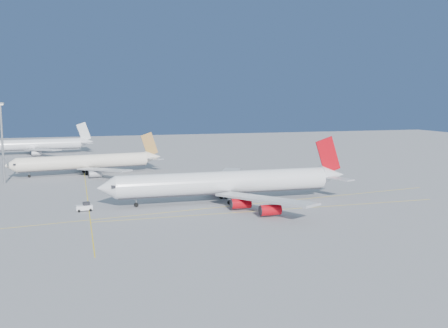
# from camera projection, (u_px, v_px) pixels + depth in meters

# --- Properties ---
(ground) EXTENTS (500.00, 500.00, 0.00)m
(ground) POSITION_uv_depth(u_px,v_px,m) (241.00, 200.00, 135.71)
(ground) COLOR slate
(ground) RESTS_ON ground
(taxiway_lines) EXTENTS (118.86, 140.00, 0.02)m
(taxiway_lines) POSITION_uv_depth(u_px,v_px,m) (183.00, 199.00, 137.58)
(taxiway_lines) COLOR yellow
(taxiway_lines) RESTS_ON ground
(airliner_virgin) EXTENTS (68.58, 61.78, 16.96)m
(airliner_virgin) POSITION_uv_depth(u_px,v_px,m) (230.00, 183.00, 133.16)
(airliner_virgin) COLOR white
(airliner_virgin) RESTS_ON ground
(airliner_etihad) EXTENTS (56.21, 51.44, 14.69)m
(airliner_etihad) POSITION_uv_depth(u_px,v_px,m) (87.00, 162.00, 182.15)
(airliner_etihad) COLOR white
(airliner_etihad) RESTS_ON ground
(airliner_third) EXTENTS (57.73, 52.89, 15.48)m
(airliner_third) POSITION_uv_depth(u_px,v_px,m) (35.00, 145.00, 247.43)
(airliner_third) COLOR white
(airliner_third) RESTS_ON ground
(pushback_tug) EXTENTS (4.12, 2.82, 2.19)m
(pushback_tug) POSITION_uv_depth(u_px,v_px,m) (85.00, 207.00, 122.25)
(pushback_tug) COLOR white
(pushback_tug) RESTS_ON ground
(light_mast) EXTENTS (2.26, 2.26, 26.14)m
(light_mast) POSITION_uv_depth(u_px,v_px,m) (2.00, 136.00, 160.63)
(light_mast) COLOR gray
(light_mast) RESTS_ON ground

